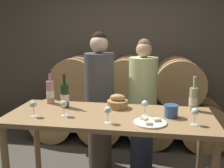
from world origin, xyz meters
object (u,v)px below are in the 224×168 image
object	(u,v)px
tasting_table	(109,127)
person_left	(100,101)
person_right	(143,106)
wine_bottle_white	(193,99)
wine_bottle_rose	(50,92)
cheese_plate	(150,122)
wine_glass_left	(64,105)
blue_crock	(171,110)
wine_glass_far_left	(33,105)
wine_bottle_red	(65,96)
wine_glass_right	(145,105)
wine_glass_far_right	(195,112)
bread_basket	(118,103)
wine_glass_center	(108,111)

from	to	relation	value
tasting_table	person_left	xyz separation A→B (m)	(-0.24, 0.73, 0.03)
person_right	wine_bottle_white	xyz separation A→B (m)	(0.49, -0.49, 0.24)
wine_bottle_rose	tasting_table	bearing A→B (deg)	-22.00
cheese_plate	wine_glass_left	bearing A→B (deg)	174.69
blue_crock	tasting_table	bearing A→B (deg)	-178.63
tasting_table	wine_bottle_rose	bearing A→B (deg)	158.00
wine_glass_far_left	wine_glass_left	world-z (taller)	same
person_right	wine_bottle_red	bearing A→B (deg)	-141.88
person_left	person_right	world-z (taller)	person_left
wine_bottle_red	cheese_plate	xyz separation A→B (m)	(0.83, -0.33, -0.11)
blue_crock	cheese_plate	distance (m)	0.26
wine_bottle_white	wine_glass_left	xyz separation A→B (m)	(-1.15, -0.34, -0.01)
person_left	wine_glass_left	world-z (taller)	person_left
wine_bottle_red	wine_bottle_white	bearing A→B (deg)	4.07
tasting_table	wine_glass_right	distance (m)	0.38
cheese_plate	wine_glass_far_right	size ratio (longest dim) A/B	1.91
person_left	wine_glass_left	xyz separation A→B (m)	(-0.14, -0.83, 0.19)
wine_glass_far_right	tasting_table	bearing A→B (deg)	168.34
wine_glass_far_left	wine_glass_right	distance (m)	0.98
blue_crock	wine_glass_far_right	bearing A→B (deg)	-42.69
wine_glass_far_right	wine_glass_far_left	bearing A→B (deg)	-179.43
wine_bottle_white	tasting_table	bearing A→B (deg)	-162.30
wine_bottle_red	wine_glass_right	bearing A→B (deg)	-10.21
tasting_table	wine_bottle_white	distance (m)	0.83
wine_glass_far_left	wine_glass_left	distance (m)	0.26
bread_basket	wine_glass_left	size ratio (longest dim) A/B	1.43
wine_bottle_white	person_left	bearing A→B (deg)	153.99
wine_bottle_white	wine_glass_left	bearing A→B (deg)	-163.31
wine_bottle_rose	blue_crock	size ratio (longest dim) A/B	2.73
bread_basket	wine_bottle_rose	bearing A→B (deg)	175.35
person_right	wine_bottle_white	world-z (taller)	person_right
wine_glass_right	wine_glass_far_right	distance (m)	0.43
wine_glass_far_left	wine_glass_far_right	distance (m)	1.36
wine_bottle_red	wine_glass_center	size ratio (longest dim) A/B	2.39
wine_glass_right	wine_glass_left	bearing A→B (deg)	-170.65
blue_crock	bread_basket	world-z (taller)	bread_basket
wine_glass_far_right	wine_glass_left	bearing A→B (deg)	177.62
cheese_plate	wine_glass_left	size ratio (longest dim) A/B	1.91
wine_glass_left	wine_glass_far_right	distance (m)	1.11
person_left	wine_glass_center	world-z (taller)	person_left
wine_bottle_white	wine_glass_right	bearing A→B (deg)	-152.78
wine_glass_left	wine_glass_right	size ratio (longest dim) A/B	1.00
wine_glass_far_right	wine_bottle_white	bearing A→B (deg)	83.97
cheese_plate	wine_glass_far_right	world-z (taller)	wine_glass_far_right
wine_glass_left	wine_glass_center	distance (m)	0.43
tasting_table	person_left	world-z (taller)	person_left
wine_bottle_rose	wine_glass_far_right	bearing A→B (deg)	-16.77
person_right	wine_glass_far_left	size ratio (longest dim) A/B	11.16
bread_basket	wine_glass_far_right	distance (m)	0.76
person_left	person_right	xyz separation A→B (m)	(0.51, -0.00, -0.04)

